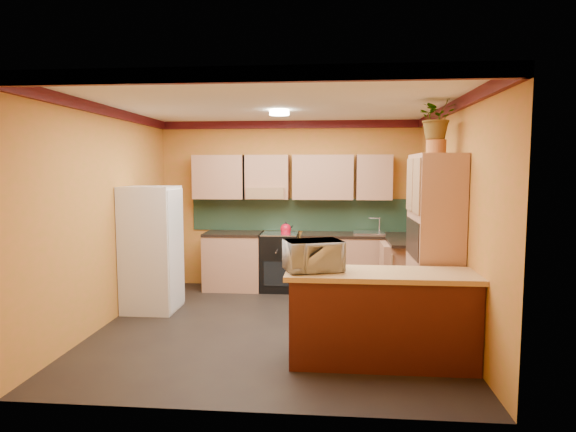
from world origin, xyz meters
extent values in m
plane|color=black|center=(0.00, 0.00, 0.00)|extent=(4.20, 4.20, 0.00)
cube|color=white|center=(0.00, 0.00, 2.70)|extent=(4.20, 4.20, 0.04)
cube|color=#CF7737|center=(0.00, 2.10, 1.35)|extent=(4.20, 0.04, 2.70)
cube|color=#CF7737|center=(0.00, -2.10, 1.35)|extent=(4.20, 0.04, 2.70)
cube|color=#CF7737|center=(-2.10, 0.00, 1.35)|extent=(0.04, 4.20, 2.70)
cube|color=#CF7737|center=(2.10, 0.00, 1.35)|extent=(0.04, 4.20, 2.70)
cube|color=#213C2C|center=(0.25, 2.09, 1.19)|extent=(3.70, 0.02, 0.53)
cube|color=#213C2C|center=(2.09, 1.40, 1.19)|extent=(0.02, 1.40, 0.53)
cube|color=#AC785A|center=(0.10, 1.93, 1.80)|extent=(3.10, 0.34, 0.70)
cylinder|color=white|center=(0.00, 0.60, 2.66)|extent=(0.26, 0.26, 0.06)
cube|color=#AC785A|center=(0.50, 1.80, 0.44)|extent=(3.65, 0.60, 0.88)
cube|color=black|center=(0.50, 1.80, 0.90)|extent=(3.65, 0.62, 0.04)
cube|color=black|center=(-0.12, 1.80, 0.46)|extent=(0.58, 0.58, 0.91)
cube|color=silver|center=(1.28, 1.80, 0.94)|extent=(0.48, 0.40, 0.03)
cube|color=#AC785A|center=(1.80, 1.09, 0.44)|extent=(0.60, 0.80, 0.88)
cube|color=black|center=(1.80, 1.09, 0.90)|extent=(0.62, 0.80, 0.04)
cube|color=silver|center=(-1.75, 0.55, 0.85)|extent=(0.68, 0.66, 1.70)
cube|color=#AC785A|center=(1.85, -0.20, 1.05)|extent=(0.48, 0.90, 2.10)
cylinder|color=#B0612A|center=(1.85, -0.15, 2.18)|extent=(0.22, 0.22, 0.16)
imported|color=#AC785A|center=(1.85, -0.15, 2.51)|extent=(0.55, 0.51, 0.50)
cube|color=#4A1811|center=(1.19, -1.03, 0.44)|extent=(1.80, 0.55, 0.88)
cube|color=#DBB96A|center=(1.19, -1.03, 0.91)|extent=(1.90, 0.65, 0.05)
imported|color=silver|center=(0.51, -1.03, 1.08)|extent=(0.64, 0.54, 0.30)
camera|label=1|loc=(0.67, -5.72, 1.94)|focal=30.00mm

